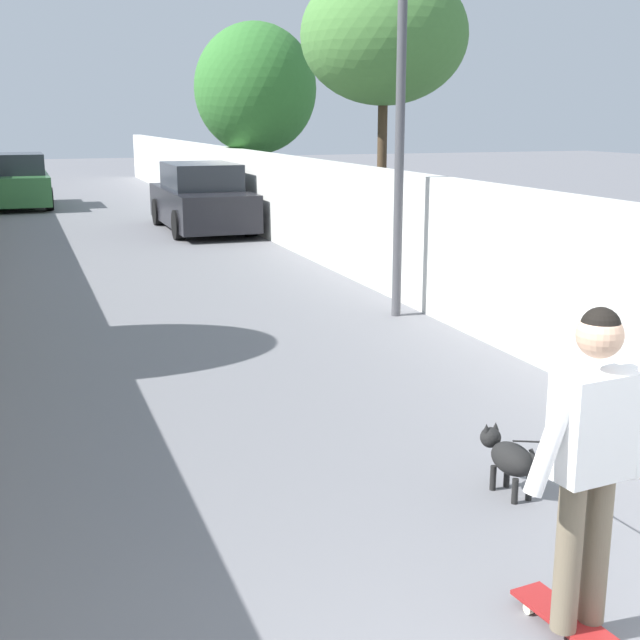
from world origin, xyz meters
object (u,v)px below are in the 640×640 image
(tree_right_near, at_px, (384,36))
(car_near, at_px, (202,199))
(dog, at_px, (509,457))
(person_skateboarder, at_px, (591,446))
(car_far, at_px, (18,182))
(tree_right_mid, at_px, (255,89))
(skateboard, at_px, (576,627))
(lamp_post, at_px, (401,70))

(tree_right_near, bearing_deg, car_near, 31.89)
(dog, height_order, car_near, car_near)
(person_skateboarder, height_order, car_far, person_skateboarder)
(tree_right_mid, relative_size, car_far, 1.20)
(skateboard, bearing_deg, person_skateboarder, 165.96)
(lamp_post, bearing_deg, car_near, 3.66)
(tree_right_mid, height_order, skateboard, tree_right_mid)
(tree_right_mid, distance_m, lamp_post, 11.21)
(lamp_post, relative_size, car_near, 1.06)
(dog, bearing_deg, tree_right_near, -19.11)
(person_skateboarder, distance_m, dog, 1.86)
(person_skateboarder, bearing_deg, skateboard, -14.04)
(lamp_post, xyz_separation_m, car_far, (16.28, 4.53, -2.41))
(car_near, height_order, car_far, same)
(skateboard, relative_size, person_skateboarder, 0.50)
(tree_right_near, distance_m, tree_right_mid, 6.11)
(car_near, distance_m, car_far, 7.95)
(tree_right_near, bearing_deg, dog, 160.89)
(person_skateboarder, bearing_deg, tree_right_mid, -10.61)
(tree_right_near, bearing_deg, car_far, 30.51)
(skateboard, bearing_deg, tree_right_near, -19.28)
(tree_right_near, bearing_deg, lamp_post, 158.40)
(tree_right_near, height_order, skateboard, tree_right_near)
(skateboard, height_order, dog, dog)
(lamp_post, xyz_separation_m, car_near, (9.37, 0.60, -2.41))
(tree_right_near, xyz_separation_m, dog, (-10.37, 3.59, -3.74))
(tree_right_mid, relative_size, car_near, 1.12)
(dog, bearing_deg, tree_right_mid, -9.62)
(lamp_post, bearing_deg, person_skateboarder, 162.52)
(tree_right_mid, distance_m, car_far, 8.12)
(tree_right_near, height_order, dog, tree_right_near)
(dog, relative_size, car_far, 0.47)
(lamp_post, distance_m, skateboard, 7.77)
(tree_right_mid, relative_size, skateboard, 5.94)
(car_near, bearing_deg, lamp_post, -176.34)
(lamp_post, distance_m, person_skateboarder, 7.44)
(dog, distance_m, car_far, 21.72)
(skateboard, bearing_deg, dog, -20.40)
(dog, bearing_deg, person_skateboarder, 159.60)
(tree_right_near, relative_size, car_far, 1.31)
(car_far, bearing_deg, skateboard, -174.10)
(lamp_post, height_order, car_far, lamp_post)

